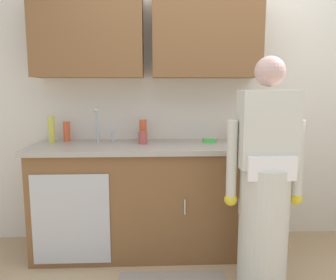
{
  "coord_description": "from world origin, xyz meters",
  "views": [
    {
      "loc": [
        -0.51,
        -2.15,
        1.41
      ],
      "look_at": [
        -0.39,
        0.55,
        1.0
      ],
      "focal_mm": 36.47,
      "sensor_mm": 36.0,
      "label": 1
    }
  ],
  "objects_px": {
    "bottle_dish_liquid": "(51,129)",
    "bottle_cleaner_spray": "(143,130)",
    "sponge": "(209,141)",
    "sink": "(100,146)",
    "cup_by_sink": "(143,138)",
    "person_at_sink": "(265,194)",
    "bottle_water_tall": "(67,131)",
    "bottle_water_short": "(234,131)"
  },
  "relations": [
    {
      "from": "bottle_dish_liquid",
      "to": "bottle_cleaner_spray",
      "type": "xyz_separation_m",
      "value": [
        0.8,
        0.03,
        -0.02
      ]
    },
    {
      "from": "bottle_cleaner_spray",
      "to": "sponge",
      "type": "relative_size",
      "value": 1.74
    },
    {
      "from": "sink",
      "to": "sponge",
      "type": "bearing_deg",
      "value": 5.13
    },
    {
      "from": "sink",
      "to": "bottle_dish_liquid",
      "type": "bearing_deg",
      "value": 160.93
    },
    {
      "from": "cup_by_sink",
      "to": "sponge",
      "type": "bearing_deg",
      "value": 6.03
    },
    {
      "from": "person_at_sink",
      "to": "bottle_dish_liquid",
      "type": "bearing_deg",
      "value": 154.67
    },
    {
      "from": "person_at_sink",
      "to": "cup_by_sink",
      "type": "distance_m",
      "value": 1.11
    },
    {
      "from": "sink",
      "to": "sponge",
      "type": "height_order",
      "value": "sink"
    },
    {
      "from": "person_at_sink",
      "to": "sponge",
      "type": "relative_size",
      "value": 14.73
    },
    {
      "from": "person_at_sink",
      "to": "bottle_water_tall",
      "type": "distance_m",
      "value": 1.78
    },
    {
      "from": "person_at_sink",
      "to": "cup_by_sink",
      "type": "height_order",
      "value": "person_at_sink"
    },
    {
      "from": "sponge",
      "to": "bottle_water_tall",
      "type": "bearing_deg",
      "value": 174.6
    },
    {
      "from": "sponge",
      "to": "cup_by_sink",
      "type": "bearing_deg",
      "value": -173.97
    },
    {
      "from": "person_at_sink",
      "to": "sponge",
      "type": "xyz_separation_m",
      "value": [
        -0.27,
        0.71,
        0.26
      ]
    },
    {
      "from": "person_at_sink",
      "to": "sink",
      "type": "bearing_deg",
      "value": 152.53
    },
    {
      "from": "person_at_sink",
      "to": "bottle_water_tall",
      "type": "height_order",
      "value": "person_at_sink"
    },
    {
      "from": "sink",
      "to": "sponge",
      "type": "xyz_separation_m",
      "value": [
        0.94,
        0.08,
        0.03
      ]
    },
    {
      "from": "bottle_dish_liquid",
      "to": "sponge",
      "type": "distance_m",
      "value": 1.39
    },
    {
      "from": "bottle_water_tall",
      "to": "sponge",
      "type": "relative_size",
      "value": 1.61
    },
    {
      "from": "person_at_sink",
      "to": "bottle_dish_liquid",
      "type": "xyz_separation_m",
      "value": [
        -1.65,
        0.78,
        0.36
      ]
    },
    {
      "from": "sink",
      "to": "bottle_cleaner_spray",
      "type": "height_order",
      "value": "sink"
    },
    {
      "from": "bottle_dish_liquid",
      "to": "cup_by_sink",
      "type": "xyz_separation_m",
      "value": [
        0.8,
        -0.13,
        -0.06
      ]
    },
    {
      "from": "sink",
      "to": "person_at_sink",
      "type": "relative_size",
      "value": 0.31
    },
    {
      "from": "bottle_water_short",
      "to": "bottle_cleaner_spray",
      "type": "xyz_separation_m",
      "value": [
        -0.81,
        0.04,
        0.01
      ]
    },
    {
      "from": "bottle_cleaner_spray",
      "to": "person_at_sink",
      "type": "bearing_deg",
      "value": -43.65
    },
    {
      "from": "sink",
      "to": "cup_by_sink",
      "type": "relative_size",
      "value": 4.68
    },
    {
      "from": "bottle_water_short",
      "to": "bottle_water_tall",
      "type": "relative_size",
      "value": 0.99
    },
    {
      "from": "cup_by_sink",
      "to": "bottle_dish_liquid",
      "type": "bearing_deg",
      "value": 170.8
    },
    {
      "from": "person_at_sink",
      "to": "bottle_cleaner_spray",
      "type": "relative_size",
      "value": 8.44
    },
    {
      "from": "bottle_cleaner_spray",
      "to": "bottle_water_tall",
      "type": "bearing_deg",
      "value": 178.33
    },
    {
      "from": "bottle_water_short",
      "to": "bottle_water_tall",
      "type": "height_order",
      "value": "bottle_water_tall"
    },
    {
      "from": "sink",
      "to": "bottle_dish_liquid",
      "type": "distance_m",
      "value": 0.49
    },
    {
      "from": "bottle_cleaner_spray",
      "to": "cup_by_sink",
      "type": "bearing_deg",
      "value": -89.32
    },
    {
      "from": "bottle_water_tall",
      "to": "bottle_water_short",
      "type": "bearing_deg",
      "value": -2.28
    },
    {
      "from": "person_at_sink",
      "to": "cup_by_sink",
      "type": "relative_size",
      "value": 15.16
    },
    {
      "from": "sink",
      "to": "cup_by_sink",
      "type": "distance_m",
      "value": 0.37
    },
    {
      "from": "cup_by_sink",
      "to": "sink",
      "type": "bearing_deg",
      "value": -176.34
    },
    {
      "from": "bottle_water_tall",
      "to": "bottle_dish_liquid",
      "type": "relative_size",
      "value": 0.78
    },
    {
      "from": "person_at_sink",
      "to": "bottle_water_tall",
      "type": "bearing_deg",
      "value": 151.48
    },
    {
      "from": "bottle_cleaner_spray",
      "to": "sink",
      "type": "bearing_deg",
      "value": -152.77
    },
    {
      "from": "sink",
      "to": "bottle_water_tall",
      "type": "distance_m",
      "value": 0.4
    },
    {
      "from": "sponge",
      "to": "bottle_cleaner_spray",
      "type": "bearing_deg",
      "value": 170.3
    }
  ]
}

